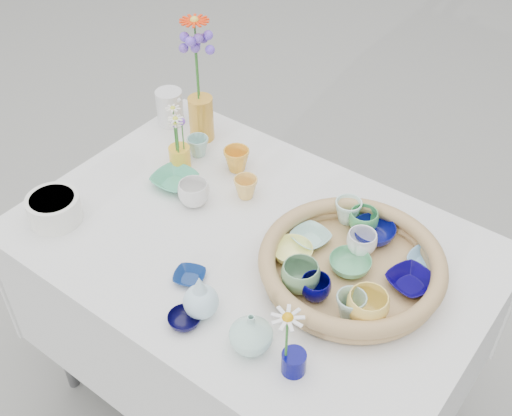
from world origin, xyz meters
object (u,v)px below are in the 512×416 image
Objects in this scene: bud_vase_seafoam at (251,332)px; tall_vase_yellow at (201,118)px; display_table at (253,397)px; wicker_tray at (352,266)px.

tall_vase_yellow reaches higher than bud_vase_seafoam.
wicker_tray reaches higher than display_table.
tall_vase_yellow reaches higher than display_table.
tall_vase_yellow reaches higher than wicker_tray.
display_table is at bearing -34.33° from tall_vase_yellow.
display_table is 8.47× the size of tall_vase_yellow.
tall_vase_yellow is (-0.42, 0.29, 0.84)m from display_table.
display_table is 0.98m from tall_vase_yellow.
display_table is 2.66× the size of wicker_tray.
display_table is 0.89m from bud_vase_seafoam.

